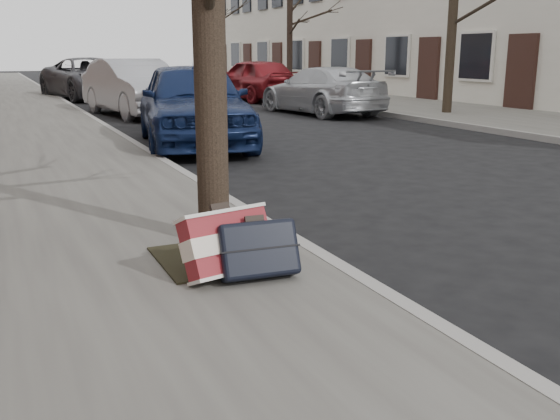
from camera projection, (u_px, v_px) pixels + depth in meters
name	position (u px, v px, depth m)	size (l,w,h in m)	color
ground	(542.00, 285.00, 4.40)	(120.00, 120.00, 0.00)	black
far_sidewalk	(360.00, 100.00, 20.76)	(4.00, 70.00, 0.12)	gray
dirt_patch	(217.00, 257.00, 4.62)	(0.85, 0.85, 0.01)	black
suitcase_red	(227.00, 244.00, 4.18)	(0.61, 0.17, 0.44)	maroon
suitcase_navy	(258.00, 249.00, 4.15)	(0.53, 0.17, 0.38)	black
car_near_front	(193.00, 103.00, 10.90)	(1.75, 4.35, 1.48)	#111F46
car_near_mid	(135.00, 87.00, 16.13)	(1.54, 4.41, 1.45)	#A6A8AE
car_near_back	(91.00, 78.00, 21.99)	(2.40, 5.20, 1.44)	#3D3D42
car_far_front	(321.00, 90.00, 16.62)	(1.75, 4.30, 1.25)	#B4B7BC
car_far_back	(253.00, 79.00, 21.22)	(1.70, 4.22, 1.44)	maroon
tree_far_a	(453.00, 19.00, 15.42)	(0.24, 0.24, 4.59)	black
tree_far_b	(290.00, 28.00, 23.65)	(0.22, 0.22, 4.78)	black
tree_far_c	(211.00, 31.00, 31.81)	(0.21, 0.21, 5.13)	black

